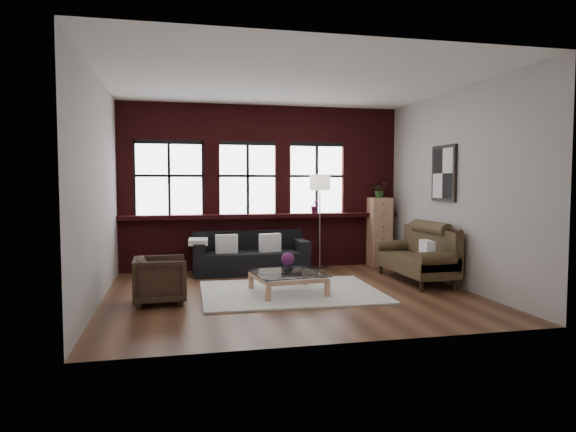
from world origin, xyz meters
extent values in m
plane|color=#4C2B1B|center=(0.00, 0.00, 0.00)|extent=(5.50, 5.50, 0.00)
plane|color=white|center=(0.00, 0.00, 3.20)|extent=(5.50, 5.50, 0.00)
plane|color=#AFA8A3|center=(0.00, 2.50, 1.60)|extent=(5.50, 0.00, 5.50)
plane|color=#AFA8A3|center=(0.00, -2.50, 1.60)|extent=(5.50, 0.00, 5.50)
plane|color=#AFA8A3|center=(-2.75, 0.00, 1.60)|extent=(0.00, 5.00, 5.00)
plane|color=#AFA8A3|center=(2.75, 0.00, 1.60)|extent=(0.00, 5.00, 5.00)
cube|color=#451012|center=(0.00, 2.35, 1.04)|extent=(5.50, 0.30, 0.08)
cube|color=beige|center=(0.02, 0.04, 0.01)|extent=(2.76, 2.20, 0.03)
cube|color=white|center=(-0.79, 1.80, 0.58)|extent=(0.40, 0.15, 0.34)
cube|color=white|center=(0.02, 1.80, 0.58)|extent=(0.42, 0.21, 0.34)
cube|color=white|center=(2.22, -0.11, 0.60)|extent=(0.19, 0.40, 0.34)
imported|color=#312218|center=(-1.92, -0.23, 0.33)|extent=(0.75, 0.73, 0.66)
imported|color=#B2B2B2|center=(-0.04, -0.03, 0.42)|extent=(0.19, 0.19, 0.16)
sphere|color=#5E2056|center=(-0.04, -0.03, 0.54)|extent=(0.20, 0.20, 0.20)
cube|color=tan|center=(2.37, 2.22, 0.69)|extent=(0.43, 0.43, 1.39)
imported|color=#2D5923|center=(2.37, 2.22, 1.55)|extent=(0.35, 0.32, 0.32)
imported|color=#5E2056|center=(1.04, 2.32, 1.24)|extent=(0.22, 0.20, 0.32)
camera|label=1|loc=(-1.73, -7.56, 1.70)|focal=32.00mm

